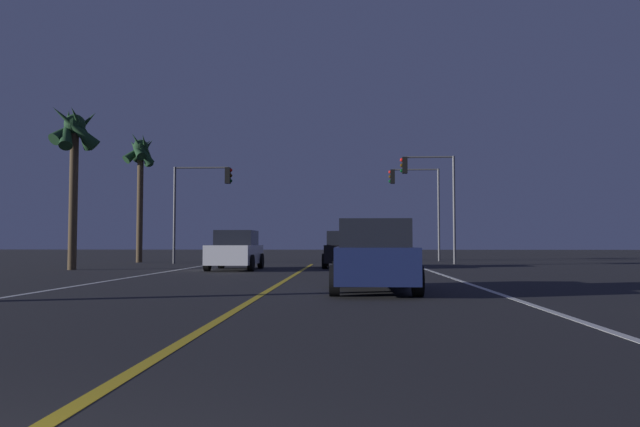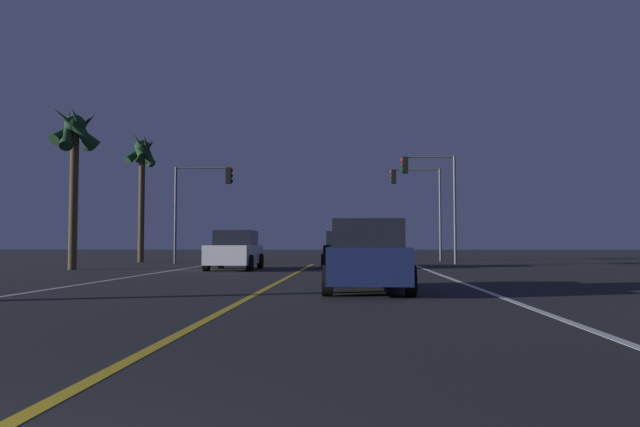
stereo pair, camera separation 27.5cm
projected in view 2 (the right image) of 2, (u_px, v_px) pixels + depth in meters
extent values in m
cube|color=silver|center=(492.00, 294.00, 13.51)|extent=(0.16, 36.81, 0.01)
cube|color=silver|center=(36.00, 291.00, 14.11)|extent=(0.16, 36.81, 0.01)
cube|color=gold|center=(259.00, 292.00, 13.81)|extent=(0.16, 36.81, 0.01)
cylinder|color=black|center=(327.00, 259.00, 29.30)|extent=(0.22, 0.68, 0.68)
cylinder|color=black|center=(363.00, 259.00, 29.20)|extent=(0.22, 0.68, 0.68)
cylinder|color=black|center=(324.00, 261.00, 26.61)|extent=(0.22, 0.68, 0.68)
cylinder|color=black|center=(364.00, 261.00, 26.51)|extent=(0.22, 0.68, 0.68)
cube|color=black|center=(344.00, 253.00, 27.92)|extent=(1.80, 4.30, 0.80)
cube|color=black|center=(344.00, 238.00, 27.71)|extent=(1.60, 2.10, 0.64)
cube|color=red|center=(330.00, 252.00, 25.86)|extent=(0.24, 0.08, 0.16)
cube|color=red|center=(357.00, 252.00, 25.80)|extent=(0.24, 0.08, 0.16)
cylinder|color=black|center=(332.00, 274.00, 15.57)|extent=(0.22, 0.68, 0.68)
cylinder|color=black|center=(401.00, 274.00, 15.47)|extent=(0.22, 0.68, 0.68)
cylinder|color=black|center=(327.00, 281.00, 12.88)|extent=(0.22, 0.68, 0.68)
cylinder|color=black|center=(411.00, 281.00, 12.78)|extent=(0.22, 0.68, 0.68)
cube|color=navy|center=(367.00, 264.00, 14.19)|extent=(1.80, 4.30, 0.80)
cube|color=black|center=(368.00, 234.00, 13.98)|extent=(1.60, 2.10, 0.64)
cube|color=red|center=(340.00, 262.00, 12.14)|extent=(0.24, 0.08, 0.16)
cube|color=red|center=(399.00, 262.00, 12.07)|extent=(0.24, 0.08, 0.16)
cylinder|color=black|center=(250.00, 263.00, 24.16)|extent=(0.22, 0.68, 0.68)
cylinder|color=black|center=(206.00, 263.00, 24.26)|extent=(0.22, 0.68, 0.68)
cylinder|color=black|center=(260.00, 261.00, 26.85)|extent=(0.22, 0.68, 0.68)
cylinder|color=black|center=(221.00, 261.00, 26.95)|extent=(0.22, 0.68, 0.68)
cube|color=silver|center=(235.00, 254.00, 25.57)|extent=(1.80, 4.30, 0.80)
cube|color=black|center=(236.00, 238.00, 25.85)|extent=(1.60, 2.10, 0.64)
cube|color=red|center=(257.00, 251.00, 27.63)|extent=(0.24, 0.08, 0.16)
cube|color=red|center=(231.00, 251.00, 27.70)|extent=(0.24, 0.08, 0.16)
cylinder|color=#4C4C51|center=(455.00, 210.00, 32.38)|extent=(0.14, 0.14, 5.94)
cylinder|color=#4C4C51|center=(430.00, 157.00, 32.60)|extent=(2.68, 0.10, 0.10)
cube|color=black|center=(405.00, 165.00, 32.65)|extent=(0.28, 0.36, 0.90)
sphere|color=red|center=(402.00, 160.00, 32.67)|extent=(0.20, 0.20, 0.20)
sphere|color=#3C2706|center=(402.00, 165.00, 32.66)|extent=(0.20, 0.20, 0.20)
sphere|color=#063816|center=(402.00, 171.00, 32.64)|extent=(0.20, 0.20, 0.20)
cylinder|color=#4C4C51|center=(175.00, 215.00, 33.23)|extent=(0.14, 0.14, 5.43)
cylinder|color=#4C4C51|center=(202.00, 168.00, 33.28)|extent=(3.00, 0.10, 0.10)
cube|color=black|center=(229.00, 176.00, 33.18)|extent=(0.28, 0.36, 0.90)
sphere|color=red|center=(232.00, 170.00, 33.18)|extent=(0.20, 0.20, 0.20)
sphere|color=#3C2706|center=(231.00, 176.00, 33.17)|extent=(0.20, 0.20, 0.20)
sphere|color=#063816|center=(231.00, 181.00, 33.15)|extent=(0.20, 0.20, 0.20)
cylinder|color=#4C4C51|center=(440.00, 215.00, 37.86)|extent=(0.14, 0.14, 5.93)
cylinder|color=#4C4C51|center=(417.00, 169.00, 38.09)|extent=(2.93, 0.10, 0.10)
cube|color=black|center=(394.00, 177.00, 38.15)|extent=(0.28, 0.36, 0.90)
sphere|color=red|center=(391.00, 172.00, 38.17)|extent=(0.20, 0.20, 0.20)
sphere|color=#3C2706|center=(391.00, 177.00, 38.16)|extent=(0.20, 0.20, 0.20)
sphere|color=#063816|center=(391.00, 181.00, 38.14)|extent=(0.20, 0.20, 0.20)
cylinder|color=#473826|center=(74.00, 200.00, 25.74)|extent=(0.36, 0.36, 6.06)
sphere|color=#19381E|center=(75.00, 125.00, 25.90)|extent=(0.90, 0.90, 0.90)
cone|color=#19381E|center=(81.00, 128.00, 25.83)|extent=(0.85, 1.88, 1.87)
cone|color=#19381E|center=(79.00, 130.00, 26.19)|extent=(2.04, 0.85, 1.83)
cone|color=#19381E|center=(70.00, 129.00, 26.01)|extent=(1.22, 2.08, 1.70)
cone|color=#19381E|center=(68.00, 128.00, 25.80)|extent=(1.21, 1.95, 2.17)
cone|color=#19381E|center=(75.00, 127.00, 25.61)|extent=(2.18, 1.31, 1.99)
cylinder|color=#473826|center=(141.00, 207.00, 35.50)|extent=(0.36, 0.36, 6.66)
sphere|color=#19381E|center=(142.00, 147.00, 35.67)|extent=(0.90, 0.90, 0.90)
cone|color=#19381E|center=(147.00, 150.00, 35.69)|extent=(0.82, 2.27, 1.91)
cone|color=#19381E|center=(146.00, 151.00, 35.94)|extent=(1.70, 1.05, 1.56)
cone|color=#19381E|center=(140.00, 150.00, 35.88)|extent=(1.72, 1.80, 1.77)
cone|color=#19381E|center=(138.00, 149.00, 35.46)|extent=(1.58, 1.51, 1.47)
cone|color=#19381E|center=(143.00, 149.00, 35.39)|extent=(1.65, 1.18, 2.06)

